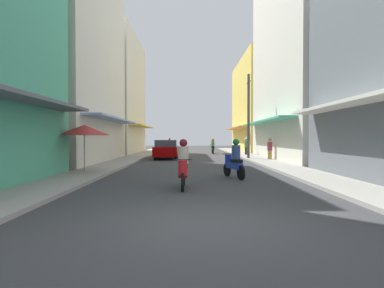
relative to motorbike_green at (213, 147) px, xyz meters
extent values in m
plane|color=#38383A|center=(-2.01, -10.29, -0.70)|extent=(87.44, 87.44, 0.00)
cube|color=#9E9991|center=(-6.74, -10.29, -0.64)|extent=(1.89, 47.74, 0.12)
cube|color=#9E9991|center=(2.71, -10.29, -0.64)|extent=(1.89, 47.74, 0.12)
cube|color=slate|center=(-7.18, -22.58, 2.10)|extent=(1.10, 8.25, 0.12)
cube|color=silver|center=(-10.68, -11.53, 6.79)|extent=(6.00, 11.09, 14.98)
cube|color=#8CA5CC|center=(-7.18, -11.53, 2.10)|extent=(1.10, 9.98, 0.12)
cube|color=silver|center=(-10.68, 0.41, 5.23)|extent=(6.00, 11.14, 11.87)
cube|color=#EFD159|center=(-7.18, 0.41, 2.10)|extent=(1.10, 10.03, 0.12)
cube|color=silver|center=(3.16, -21.72, 2.10)|extent=(1.10, 9.80, 0.12)
cube|color=silver|center=(6.66, -8.80, 7.88)|extent=(6.00, 13.23, 17.16)
cube|color=#4CB28C|center=(3.16, -8.80, 2.10)|extent=(1.10, 11.91, 0.12)
cube|color=#EFD159|center=(6.66, 5.75, 4.75)|extent=(6.00, 13.93, 10.90)
cube|color=#D88C4C|center=(3.16, 5.75, 2.10)|extent=(1.10, 12.54, 0.12)
cylinder|color=black|center=(-0.01, 0.65, -0.42)|extent=(0.09, 0.56, 0.56)
cylinder|color=black|center=(0.01, -0.60, -0.42)|extent=(0.09, 0.56, 0.56)
cube|color=#197233|center=(0.00, -0.02, -0.20)|extent=(0.30, 1.00, 0.24)
cube|color=black|center=(0.00, -0.22, 0.00)|extent=(0.29, 0.56, 0.14)
cylinder|color=#197233|center=(-0.01, 0.53, 0.00)|extent=(0.28, 0.28, 0.45)
cylinder|color=black|center=(-0.01, 0.53, 0.25)|extent=(0.55, 0.04, 0.03)
cylinder|color=#598C59|center=(0.00, -0.17, 0.35)|extent=(0.34, 0.34, 0.55)
sphere|color=orange|center=(0.00, -0.17, 0.75)|extent=(0.26, 0.26, 0.26)
cylinder|color=black|center=(-4.40, 2.96, -0.42)|extent=(0.24, 0.56, 0.56)
cylinder|color=black|center=(-4.77, 4.15, -0.42)|extent=(0.24, 0.56, 0.56)
cube|color=maroon|center=(-4.60, 3.60, -0.20)|extent=(0.56, 1.04, 0.24)
cube|color=black|center=(-4.66, 3.80, 0.00)|extent=(0.43, 0.62, 0.14)
cylinder|color=maroon|center=(-4.44, 3.08, 0.00)|extent=(0.28, 0.28, 0.45)
cylinder|color=black|center=(-4.44, 3.08, 0.25)|extent=(0.53, 0.19, 0.03)
cylinder|color=#262628|center=(-4.64, 3.75, 0.35)|extent=(0.34, 0.34, 0.55)
sphere|color=red|center=(-4.64, 3.75, 0.75)|extent=(0.26, 0.26, 0.26)
cylinder|color=black|center=(-0.73, -18.83, -0.42)|extent=(0.25, 0.56, 0.56)
cylinder|color=black|center=(-0.33, -20.01, -0.42)|extent=(0.25, 0.56, 0.56)
cube|color=#1E38B7|center=(-0.52, -19.47, -0.20)|extent=(0.58, 1.04, 0.24)
cube|color=black|center=(-0.45, -19.66, 0.00)|extent=(0.44, 0.62, 0.14)
cylinder|color=#1E38B7|center=(-0.69, -18.95, 0.00)|extent=(0.28, 0.28, 0.45)
cylinder|color=black|center=(-0.69, -18.95, 0.25)|extent=(0.53, 0.20, 0.03)
cylinder|color=#334C8C|center=(-0.47, -19.61, 0.35)|extent=(0.34, 0.34, 0.55)
sphere|color=#197233|center=(-0.47, -19.61, 0.75)|extent=(0.26, 0.26, 0.26)
cylinder|color=black|center=(-2.50, -22.60, -0.42)|extent=(0.08, 0.56, 0.56)
cylinder|color=black|center=(-2.50, -21.35, -0.42)|extent=(0.08, 0.56, 0.56)
cube|color=red|center=(-2.50, -21.92, -0.20)|extent=(0.28, 1.00, 0.24)
cube|color=black|center=(-2.50, -21.72, 0.00)|extent=(0.28, 0.56, 0.14)
cylinder|color=red|center=(-2.50, -22.47, 0.00)|extent=(0.28, 0.28, 0.45)
cylinder|color=black|center=(-2.50, -22.47, 0.25)|extent=(0.55, 0.03, 0.03)
cylinder|color=beige|center=(-2.50, -21.77, 0.35)|extent=(0.34, 0.34, 0.55)
sphere|color=maroon|center=(-2.50, -21.77, 0.75)|extent=(0.26, 0.26, 0.26)
cube|color=#8C0000|center=(-4.11, -7.79, -0.10)|extent=(1.80, 4.12, 0.70)
cube|color=#333D47|center=(-4.11, -7.94, 0.45)|extent=(1.62, 2.12, 0.60)
cylinder|color=black|center=(-4.88, -6.54, -0.38)|extent=(0.19, 0.64, 0.64)
cylinder|color=black|center=(-3.38, -6.53, -0.38)|extent=(0.19, 0.64, 0.64)
cylinder|color=black|center=(-4.85, -9.04, -0.38)|extent=(0.19, 0.64, 0.64)
cylinder|color=black|center=(-3.35, -9.03, -0.38)|extent=(0.19, 0.64, 0.64)
cylinder|color=#262628|center=(2.76, -3.78, -0.33)|extent=(0.28, 0.28, 0.75)
cylinder|color=#598C59|center=(2.76, -3.78, 0.36)|extent=(0.34, 0.34, 0.63)
sphere|color=tan|center=(2.76, -3.78, 0.81)|extent=(0.22, 0.22, 0.22)
cone|color=#D1B77A|center=(2.76, -3.78, 0.91)|extent=(0.44, 0.44, 0.16)
cylinder|color=#BF8C3F|center=(3.32, -9.92, -0.34)|extent=(0.28, 0.28, 0.72)
cylinder|color=#99333F|center=(3.32, -9.92, 0.32)|extent=(0.34, 0.34, 0.61)
sphere|color=tan|center=(3.32, -9.92, 0.77)|extent=(0.22, 0.22, 0.22)
cylinder|color=#99999E|center=(-6.93, -18.16, 0.30)|extent=(0.05, 0.05, 2.01)
cone|color=#BF3333|center=(-6.93, -18.16, 1.26)|extent=(2.20, 2.20, 0.45)
cylinder|color=#4C4C4F|center=(2.02, -8.82, 2.45)|extent=(0.20, 0.20, 6.30)
cylinder|color=#3F382D|center=(2.02, -8.82, 5.00)|extent=(0.08, 1.20, 0.08)
camera|label=1|loc=(-2.27, -32.04, 0.91)|focal=29.53mm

